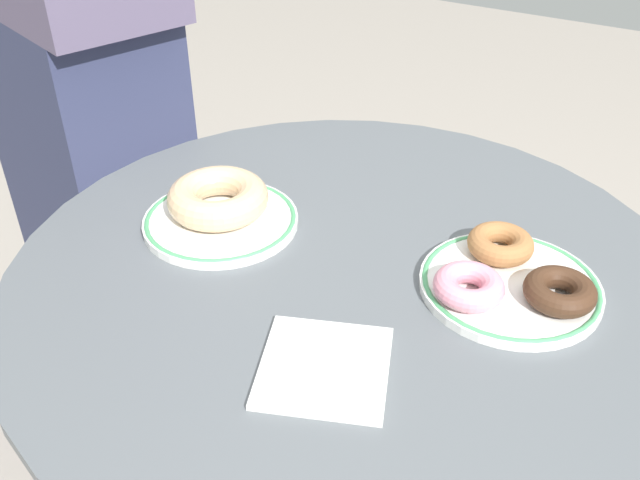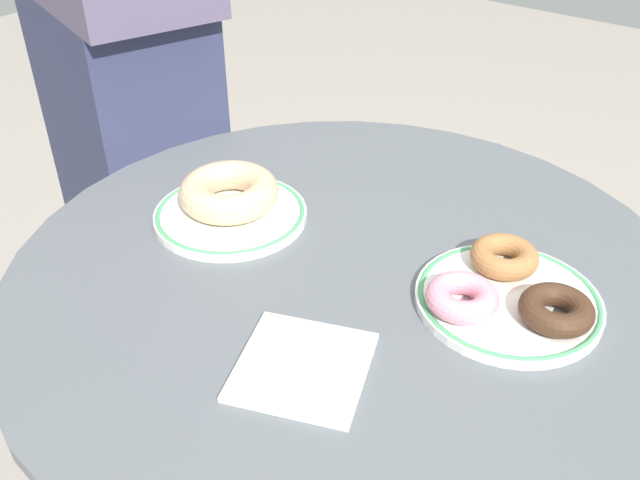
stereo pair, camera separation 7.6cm
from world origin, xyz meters
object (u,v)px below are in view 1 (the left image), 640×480
cafe_table (344,397)px  donut_cinnamon (500,244)px  donut_pink_frosted (470,284)px  person_figure (63,14)px  paper_napkin (324,367)px  plate_right (510,285)px  donut_chocolate (560,291)px  plate_left (221,220)px  donut_glazed (216,199)px

cafe_table → donut_cinnamon: bearing=32.0°
donut_pink_frosted → person_figure: 0.82m
donut_cinnamon → paper_napkin: bearing=-108.5°
donut_pink_frosted → donut_cinnamon: bearing=87.8°
cafe_table → plate_right: (0.17, 0.05, 0.22)m
donut_chocolate → paper_napkin: 0.26m
cafe_table → plate_left: plate_left is taller
donut_glazed → donut_cinnamon: donut_glazed is taller
person_figure → donut_glazed: bearing=-24.2°
plate_right → donut_glazed: donut_glazed is taller
donut_chocolate → person_figure: 0.89m
plate_right → donut_chocolate: 0.05m
cafe_table → plate_right: plate_right is taller
person_figure → donut_cinnamon: bearing=-8.3°
donut_pink_frosted → paper_napkin: donut_pink_frosted is taller
donut_chocolate → donut_pink_frosted: bearing=-157.2°
donut_chocolate → donut_pink_frosted: size_ratio=1.00×
donut_chocolate → person_figure: bearing=169.2°
donut_cinnamon → donut_pink_frosted: same height
plate_right → donut_cinnamon: (-0.03, 0.04, 0.02)m
donut_glazed → plate_left: bearing=-33.8°
donut_glazed → donut_pink_frosted: size_ratio=1.68×
donut_cinnamon → person_figure: size_ratio=0.04×
donut_glazed → donut_chocolate: size_ratio=1.68×
donut_chocolate → donut_cinnamon: bearing=147.3°
cafe_table → paper_napkin: paper_napkin is taller
donut_glazed → paper_napkin: bearing=-32.4°
cafe_table → donut_glazed: size_ratio=6.20×
plate_left → donut_chocolate: bearing=7.0°
plate_right → donut_glazed: (-0.35, -0.05, 0.02)m
plate_left → donut_pink_frosted: size_ratio=2.56×
donut_chocolate → donut_pink_frosted: same height
person_figure → cafe_table: bearing=-17.7°
cafe_table → donut_chocolate: size_ratio=10.40×
donut_chocolate → donut_glazed: bearing=-174.0°
donut_cinnamon → plate_right: bearing=-57.6°
plate_right → donut_pink_frosted: (-0.03, -0.04, 0.02)m
donut_chocolate → paper_napkin: size_ratio=0.61×
plate_right → donut_glazed: size_ratio=1.56×
plate_right → donut_chocolate: bearing=-7.7°
donut_chocolate → paper_napkin: donut_chocolate is taller
donut_chocolate → person_figure: size_ratio=0.04×
donut_pink_frosted → cafe_table: bearing=-178.1°
plate_right → donut_glazed: 0.36m
donut_glazed → person_figure: bearing=155.8°
donut_glazed → donut_pink_frosted: donut_glazed is taller
donut_cinnamon → person_figure: person_figure is taller
cafe_table → donut_chocolate: donut_chocolate is taller
donut_cinnamon → donut_pink_frosted: 0.09m
donut_chocolate → donut_pink_frosted: 0.09m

